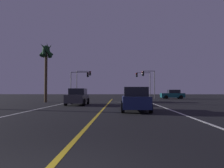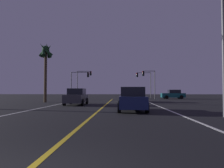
% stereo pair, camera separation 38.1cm
% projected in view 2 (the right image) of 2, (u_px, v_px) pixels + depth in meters
% --- Properties ---
extents(lane_edge_right, '(0.16, 42.04, 0.01)m').
position_uv_depth(lane_edge_right, '(164.00, 108.00, 17.81)').
color(lane_edge_right, silver).
rests_on(lane_edge_right, ground).
extents(lane_edge_left, '(0.16, 42.04, 0.01)m').
position_uv_depth(lane_edge_left, '(42.00, 108.00, 18.27)').
color(lane_edge_left, silver).
rests_on(lane_edge_left, ground).
extents(lane_center_divider, '(0.16, 42.04, 0.01)m').
position_uv_depth(lane_center_divider, '(102.00, 108.00, 18.04)').
color(lane_center_divider, gold).
rests_on(lane_center_divider, ground).
extents(car_ahead_far, '(2.02, 4.30, 1.70)m').
position_uv_depth(car_ahead_far, '(132.00, 96.00, 28.25)').
color(car_ahead_far, black).
rests_on(car_ahead_far, ground).
extents(car_lead_same_lane, '(2.02, 4.30, 1.70)m').
position_uv_depth(car_lead_same_lane, '(132.00, 100.00, 15.20)').
color(car_lead_same_lane, black).
rests_on(car_lead_same_lane, ground).
extents(car_oncoming, '(2.02, 4.30, 1.70)m').
position_uv_depth(car_oncoming, '(76.00, 97.00, 22.33)').
color(car_oncoming, black).
rests_on(car_oncoming, ground).
extents(car_crossing_side, '(4.30, 2.02, 1.70)m').
position_uv_depth(car_crossing_side, '(173.00, 94.00, 40.12)').
color(car_crossing_side, black).
rests_on(car_crossing_side, ground).
extents(traffic_light_near_right, '(2.37, 0.36, 5.18)m').
position_uv_depth(traffic_light_near_right, '(149.00, 78.00, 39.36)').
color(traffic_light_near_right, '#4C4C51').
rests_on(traffic_light_near_right, ground).
extents(traffic_light_near_left, '(3.48, 0.36, 5.01)m').
position_uv_depth(traffic_light_near_left, '(80.00, 79.00, 39.92)').
color(traffic_light_near_left, '#4C4C51').
rests_on(traffic_light_near_left, ground).
extents(traffic_light_far_right, '(3.09, 0.36, 5.35)m').
position_uv_depth(traffic_light_far_right, '(144.00, 79.00, 44.87)').
color(traffic_light_far_right, '#4C4C51').
rests_on(traffic_light_far_right, ground).
extents(traffic_light_far_left, '(3.15, 0.36, 5.71)m').
position_uv_depth(traffic_light_far_left, '(84.00, 78.00, 45.44)').
color(traffic_light_far_left, '#4C4C51').
rests_on(traffic_light_far_left, ground).
extents(street_lamp_right_near, '(2.17, 0.44, 8.83)m').
position_uv_depth(street_lamp_right_near, '(215.00, 17.00, 11.84)').
color(street_lamp_right_near, '#4C4C51').
rests_on(street_lamp_right_near, ground).
extents(palm_tree_left_mid, '(1.89, 1.85, 7.64)m').
position_uv_depth(palm_tree_left_mid, '(46.00, 55.00, 27.50)').
color(palm_tree_left_mid, '#473826').
rests_on(palm_tree_left_mid, ground).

